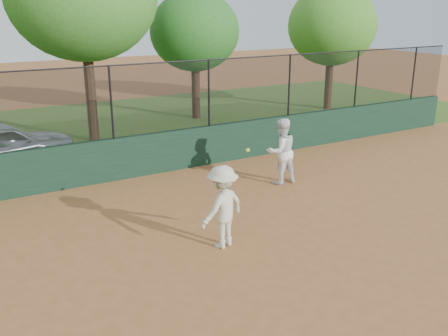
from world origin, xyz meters
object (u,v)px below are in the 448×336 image
player_main (222,207)px  tree_3 (195,32)px  player_second (281,151)px  tree_4 (332,26)px  parked_car (0,146)px

player_main → tree_3: (5.15, 11.14, 2.78)m
player_second → tree_3: (1.85, 8.65, 2.73)m
player_second → tree_4: size_ratio=0.32×
player_main → tree_3: tree_3 is taller
parked_car → player_second: player_second is taller
player_second → player_main: 4.14m
tree_3 → tree_4: (6.36, -1.30, 0.17)m
tree_3 → player_second: bearing=-102.1°
parked_car → player_second: 8.25m
parked_car → tree_3: size_ratio=0.82×
player_second → parked_car: bearing=-35.9°
parked_car → player_main: size_ratio=2.11×
player_main → tree_4: tree_4 is taller
parked_car → tree_4: tree_4 is taller
parked_car → tree_4: bearing=-94.9°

